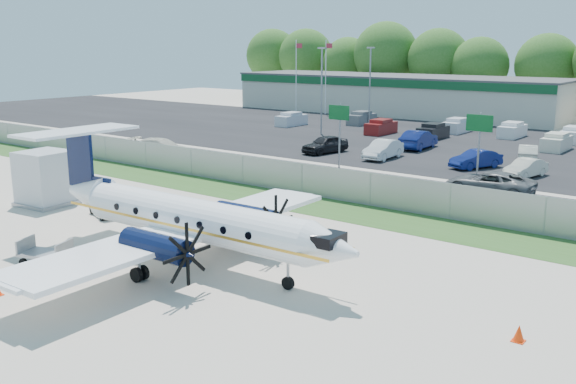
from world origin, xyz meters
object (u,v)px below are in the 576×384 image
Objects in this scene: baggage_cart_near at (45,253)px; pushback_tug at (111,205)px; aircraft at (188,218)px; service_container at (46,180)px.

pushback_tug is at bearing 122.74° from baggage_cart_near.
baggage_cart_near is at bearing -141.57° from aircraft.
aircraft is 6.34× the size of pushback_tug.
aircraft reaches higher than service_container.
aircraft is at bearing 38.43° from baggage_cart_near.
pushback_tug reaches higher than baggage_cart_near.
aircraft is 7.14× the size of baggage_cart_near.
pushback_tug is 1.13× the size of baggage_cart_near.
service_container reaches higher than pushback_tug.
aircraft reaches higher than pushback_tug.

